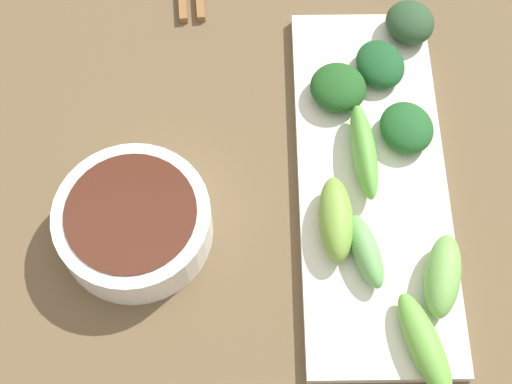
# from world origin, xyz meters

# --- Properties ---
(tabletop) EXTENTS (2.10, 2.10, 0.02)m
(tabletop) POSITION_xyz_m (0.00, 0.00, 0.01)
(tabletop) COLOR brown
(tabletop) RESTS_ON ground
(sauce_bowl) EXTENTS (0.13, 0.13, 0.04)m
(sauce_bowl) POSITION_xyz_m (-0.13, -0.02, 0.04)
(sauce_bowl) COLOR white
(sauce_bowl) RESTS_ON tabletop
(serving_plate) EXTENTS (0.13, 0.36, 0.01)m
(serving_plate) POSITION_xyz_m (0.08, 0.03, 0.03)
(serving_plate) COLOR silver
(serving_plate) RESTS_ON tabletop
(broccoli_leafy_0) EXTENTS (0.06, 0.06, 0.02)m
(broccoli_leafy_0) POSITION_xyz_m (0.11, 0.07, 0.04)
(broccoli_leafy_0) COLOR #1E5524
(broccoli_leafy_0) RESTS_ON serving_plate
(broccoli_stalk_1) EXTENTS (0.04, 0.07, 0.02)m
(broccoli_stalk_1) POSITION_xyz_m (0.06, -0.05, 0.04)
(broccoli_stalk_1) COLOR #65A859
(broccoli_stalk_1) RESTS_ON serving_plate
(broccoli_leafy_2) EXTENTS (0.06, 0.07, 0.03)m
(broccoli_leafy_2) POSITION_xyz_m (0.05, 0.11, 0.04)
(broccoli_leafy_2) COLOR #1E521D
(broccoli_leafy_2) RESTS_ON serving_plate
(broccoli_stalk_3) EXTENTS (0.03, 0.10, 0.03)m
(broccoli_stalk_3) POSITION_xyz_m (0.07, 0.04, 0.05)
(broccoli_stalk_3) COLOR #5EAE41
(broccoli_stalk_3) RESTS_ON serving_plate
(broccoli_stalk_4) EXTENTS (0.05, 0.08, 0.03)m
(broccoli_stalk_4) POSITION_xyz_m (0.12, -0.08, 0.05)
(broccoli_stalk_4) COLOR #71B050
(broccoli_stalk_4) RESTS_ON serving_plate
(broccoli_leafy_5) EXTENTS (0.06, 0.06, 0.02)m
(broccoli_leafy_5) POSITION_xyz_m (0.09, 0.14, 0.04)
(broccoli_leafy_5) COLOR #194E23
(broccoli_leafy_5) RESTS_ON serving_plate
(broccoli_leafy_6) EXTENTS (0.05, 0.06, 0.03)m
(broccoli_leafy_6) POSITION_xyz_m (0.12, 0.18, 0.05)
(broccoli_leafy_6) COLOR #274829
(broccoli_leafy_6) RESTS_ON serving_plate
(broccoli_stalk_7) EXTENTS (0.05, 0.09, 0.02)m
(broccoli_stalk_7) POSITION_xyz_m (0.10, -0.13, 0.04)
(broccoli_stalk_7) COLOR #64A93E
(broccoli_stalk_7) RESTS_ON serving_plate
(broccoli_stalk_8) EXTENTS (0.03, 0.08, 0.03)m
(broccoli_stalk_8) POSITION_xyz_m (0.04, -0.02, 0.05)
(broccoli_stalk_8) COLOR #76A53D
(broccoli_stalk_8) RESTS_ON serving_plate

